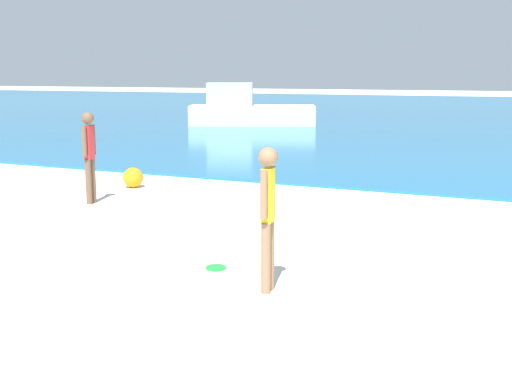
% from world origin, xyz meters
% --- Properties ---
extents(water, '(160.00, 60.00, 0.06)m').
position_xyz_m(water, '(0.00, 44.44, 0.03)').
color(water, '#1E6B9E').
rests_on(water, ground).
extents(person_standing, '(0.22, 0.38, 1.65)m').
position_xyz_m(person_standing, '(1.21, 7.82, 0.94)').
color(person_standing, '#936B4C').
rests_on(person_standing, ground).
extents(frisbee, '(0.26, 0.26, 0.03)m').
position_xyz_m(frisbee, '(0.27, 8.33, 0.01)').
color(frisbee, green).
rests_on(frisbee, ground).
extents(person_distant, '(0.23, 0.40, 1.74)m').
position_xyz_m(person_distant, '(-3.83, 11.05, 0.99)').
color(person_distant, brown).
rests_on(person_distant, ground).
extents(boat_near, '(6.07, 3.96, 1.97)m').
position_xyz_m(boat_near, '(-8.78, 28.69, 0.74)').
color(boat_near, white).
rests_on(boat_near, water).
extents(beach_ball, '(0.44, 0.44, 0.44)m').
position_xyz_m(beach_ball, '(-4.11, 12.81, 0.22)').
color(beach_ball, orange).
rests_on(beach_ball, ground).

